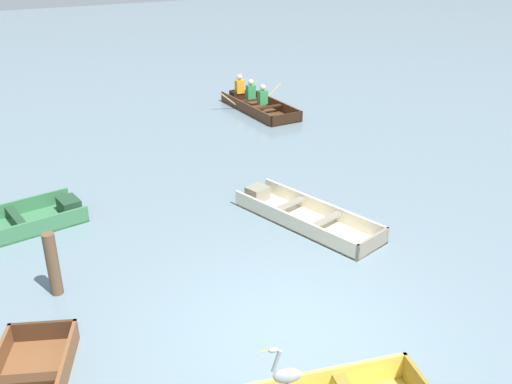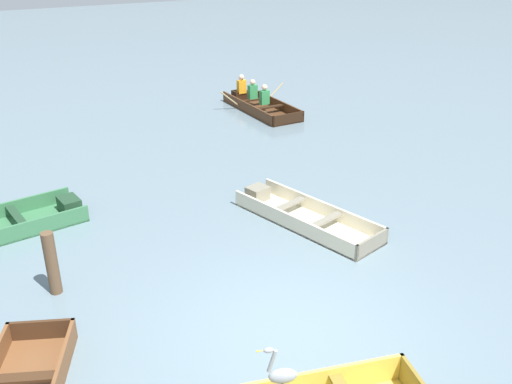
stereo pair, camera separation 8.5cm
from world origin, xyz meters
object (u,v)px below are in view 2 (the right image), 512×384
rowboat_dark_varnish_with_crew (258,103)px  heron_on_dinghy (281,374)px  skiff_cream_mid_moored (302,216)px  mooring_post (52,263)px

rowboat_dark_varnish_with_crew → heron_on_dinghy: heron_on_dinghy is taller
skiff_cream_mid_moored → mooring_post: (-4.75, -0.23, 0.42)m
rowboat_dark_varnish_with_crew → skiff_cream_mid_moored: bearing=-111.7°
skiff_cream_mid_moored → heron_on_dinghy: heron_on_dinghy is taller
skiff_cream_mid_moored → mooring_post: bearing=-177.2°
heron_on_dinghy → rowboat_dark_varnish_with_crew: bearing=63.0°
rowboat_dark_varnish_with_crew → mooring_post: size_ratio=3.05×
rowboat_dark_varnish_with_crew → mooring_post: (-7.63, -7.46, 0.34)m
rowboat_dark_varnish_with_crew → heron_on_dinghy: size_ratio=3.90×
heron_on_dinghy → skiff_cream_mid_moored: bearing=55.2°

